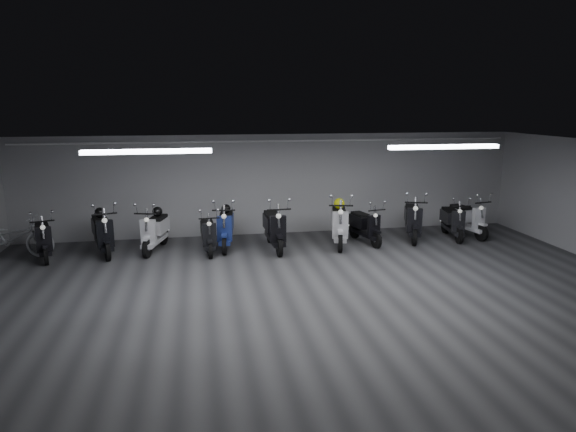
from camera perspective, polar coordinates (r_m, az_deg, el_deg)
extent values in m
cube|color=#353538|center=(9.82, 2.84, -9.17)|extent=(14.00, 10.00, 0.01)
cube|color=gray|center=(9.16, 3.03, 7.40)|extent=(14.00, 10.00, 0.01)
cube|color=#9B9B9E|center=(14.22, -1.63, 3.55)|extent=(14.00, 0.01, 2.80)
cube|color=#9B9B9E|center=(4.93, 16.61, -14.87)|extent=(14.00, 0.01, 2.80)
cube|color=white|center=(9.96, -15.54, 7.00)|extent=(2.40, 0.18, 0.08)
cube|color=white|center=(11.14, 17.14, 7.45)|extent=(2.40, 0.18, 0.08)
cylinder|color=white|center=(13.99, -1.61, 8.43)|extent=(13.60, 0.05, 0.05)
imported|color=silver|center=(13.71, -28.69, -1.71)|extent=(1.92, 0.75, 1.22)
sphere|color=black|center=(13.21, -14.49, 0.48)|extent=(0.25, 0.25, 0.25)
sphere|color=black|center=(13.16, -6.99, 0.82)|extent=(0.24, 0.24, 0.24)
sphere|color=black|center=(13.31, -20.42, 0.36)|extent=(0.26, 0.26, 0.26)
sphere|color=#D5DE0D|center=(13.37, 5.78, 1.40)|extent=(0.29, 0.29, 0.29)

